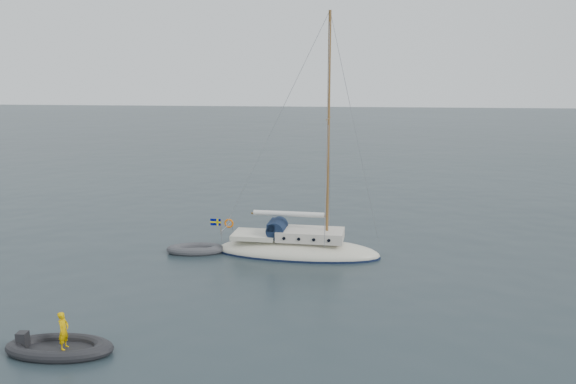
# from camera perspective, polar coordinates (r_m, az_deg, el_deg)

# --- Properties ---
(ground) EXTENTS (300.00, 300.00, 0.00)m
(ground) POSITION_cam_1_polar(r_m,az_deg,el_deg) (27.13, -1.72, -7.85)
(ground) COLOR black
(ground) RESTS_ON ground
(sailboat) EXTENTS (8.91, 2.67, 12.69)m
(sailboat) POSITION_cam_1_polar(r_m,az_deg,el_deg) (28.98, 1.00, -4.57)
(sailboat) COLOR beige
(sailboat) RESTS_ON ground
(dinghy) EXTENTS (3.03, 1.37, 0.43)m
(dinghy) POSITION_cam_1_polar(r_m,az_deg,el_deg) (29.90, -9.38, -5.76)
(dinghy) COLOR #434447
(dinghy) RESTS_ON ground
(rib) EXTENTS (3.67, 1.67, 1.48)m
(rib) POSITION_cam_1_polar(r_m,az_deg,el_deg) (20.81, -22.24, -14.35)
(rib) COLOR black
(rib) RESTS_ON ground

